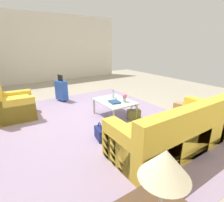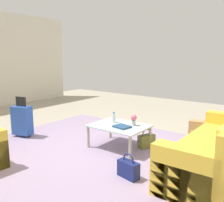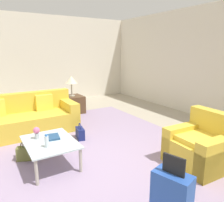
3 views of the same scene
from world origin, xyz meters
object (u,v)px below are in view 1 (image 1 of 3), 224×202
suitcase_blue (61,90)px  table_lamp (165,166)px  armchair (12,107)px  water_bottle (113,94)px  flower_vase (125,97)px  handbag_navy (100,133)px  coffee_table_book (114,102)px  couch (177,133)px  backpack_tan (180,111)px  coffee_table (114,102)px  handbag_olive (134,114)px

suitcase_blue → table_lamp: bearing=170.5°
armchair → table_lamp: table_lamp is taller
table_lamp → suitcase_blue: table_lamp is taller
water_bottle → suitcase_blue: size_ratio=0.24×
table_lamp → suitcase_blue: size_ratio=0.71×
flower_vase → handbag_navy: 1.24m
water_bottle → handbag_navy: (-0.98, 0.97, -0.39)m
water_bottle → coffee_table_book: water_bottle is taller
couch → table_lamp: table_lamp is taller
coffee_table_book → handbag_navy: size_ratio=0.77×
armchair → backpack_tan: armchair is taller
water_bottle → coffee_table_book: bearing=150.6°
water_bottle → handbag_navy: 1.44m
couch → flower_vase: 1.60m
couch → suitcase_blue: (3.80, 0.80, 0.05)m
water_bottle → flower_vase: bearing=-173.2°
coffee_table → handbag_navy: coffee_table is taller
backpack_tan → coffee_table: bearing=52.2°
couch → coffee_table_book: couch is taller
handbag_navy → handbag_olive: 1.24m
coffee_table → flower_vase: size_ratio=4.99×
couch → flower_vase: size_ratio=11.56×
coffee_table → handbag_olive: (-0.40, -0.31, -0.25)m
armchair → water_bottle: 2.53m
coffee_table_book → handbag_navy: (-0.66, 0.79, -0.31)m
handbag_navy → handbag_olive: bearing=-72.2°
flower_vase → suitcase_blue: (2.22, 0.85, -0.19)m
armchair → table_lamp: size_ratio=1.55×
flower_vase → table_lamp: size_ratio=0.34×
armchair → water_bottle: size_ratio=4.61×
couch → table_lamp: (-1.00, 1.60, 0.69)m
water_bottle → suitcase_blue: bearing=24.0°
couch → handbag_navy: couch is taller
coffee_table → couch: bearing=-176.8°
coffee_table → table_lamp: 3.24m
armchair → coffee_table: size_ratio=0.92×
handbag_olive → backpack_tan: 1.15m
armchair → coffee_table: 2.53m
coffee_table_book → backpack_tan: coffee_table_book is taller
coffee_table_book → table_lamp: (-2.68, 1.42, 0.56)m
coffee_table → coffee_table_book: 0.16m
flower_vase → couch: bearing=178.2°
water_bottle → backpack_tan: bearing=-135.3°
flower_vase → handbag_olive: (-0.18, -0.16, -0.42)m
armchair → coffee_table_book: 2.53m
water_bottle → suitcase_blue: 1.98m
coffee_table_book → table_lamp: table_lamp is taller
handbag_navy → suitcase_blue: bearing=-3.5°
handbag_olive → flower_vase: bearing=41.8°
suitcase_blue → backpack_tan: bearing=-146.5°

